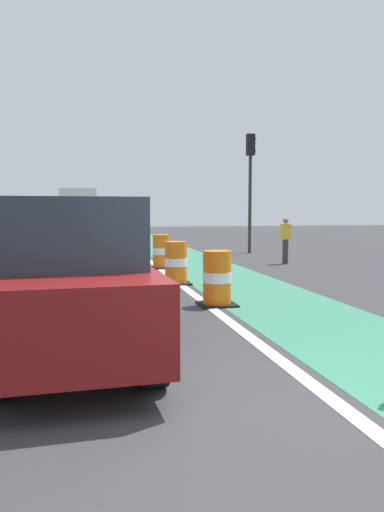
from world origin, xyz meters
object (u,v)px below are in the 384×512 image
at_px(traffic_barrel_mid, 176,263).
at_px(pedestrian_crossing, 286,239).
at_px(traffic_light_corner, 250,172).
at_px(traffic_barrel_back, 161,252).
at_px(delivery_truck_down_block, 78,210).
at_px(parked_suv_nearest, 69,277).
at_px(traffic_barrel_front, 217,279).

bearing_deg(traffic_barrel_mid, pedestrian_crossing, 40.04).
bearing_deg(traffic_light_corner, pedestrian_crossing, -92.46).
relative_size(traffic_barrel_mid, traffic_barrel_back, 1.00).
bearing_deg(traffic_light_corner, traffic_barrel_back, -133.99).
distance_m(delivery_truck_down_block, pedestrian_crossing, 20.95).
bearing_deg(traffic_barrel_mid, parked_suv_nearest, -112.92).
height_order(parked_suv_nearest, traffic_barrel_back, parked_suv_nearest).
relative_size(traffic_light_corner, pedestrian_crossing, 3.17).
height_order(parked_suv_nearest, pedestrian_crossing, parked_suv_nearest).
xyz_separation_m(traffic_barrel_front, traffic_barrel_back, (-0.11, 6.45, 0.00)).
distance_m(delivery_truck_down_block, traffic_light_corner, 17.03).
bearing_deg(traffic_barrel_back, delivery_truck_down_block, 97.74).
height_order(traffic_barrel_mid, traffic_barrel_back, same).
height_order(parked_suv_nearest, traffic_light_corner, traffic_light_corner).
xyz_separation_m(traffic_barrel_front, delivery_truck_down_block, (-2.83, 26.52, 1.31)).
distance_m(traffic_barrel_mid, pedestrian_crossing, 6.03).
bearing_deg(traffic_light_corner, delivery_truck_down_block, 115.71).
height_order(traffic_barrel_front, pedestrian_crossing, pedestrian_crossing).
bearing_deg(parked_suv_nearest, traffic_barrel_back, 74.11).
distance_m(traffic_barrel_mid, traffic_light_corner, 10.00).
height_order(parked_suv_nearest, delivery_truck_down_block, delivery_truck_down_block).
bearing_deg(parked_suv_nearest, traffic_barrel_front, 46.55).
relative_size(delivery_truck_down_block, pedestrian_crossing, 4.73).
relative_size(traffic_barrel_front, delivery_truck_down_block, 0.14).
distance_m(traffic_barrel_back, traffic_light_corner, 7.29).
bearing_deg(traffic_barrel_front, parked_suv_nearest, -133.45).
height_order(traffic_barrel_back, pedestrian_crossing, pedestrian_crossing).
distance_m(parked_suv_nearest, traffic_barrel_mid, 6.44).
distance_m(traffic_barrel_front, traffic_barrel_mid, 2.99).
height_order(parked_suv_nearest, traffic_barrel_mid, parked_suv_nearest).
distance_m(parked_suv_nearest, traffic_barrel_front, 4.07).
bearing_deg(traffic_light_corner, traffic_barrel_mid, -120.14).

